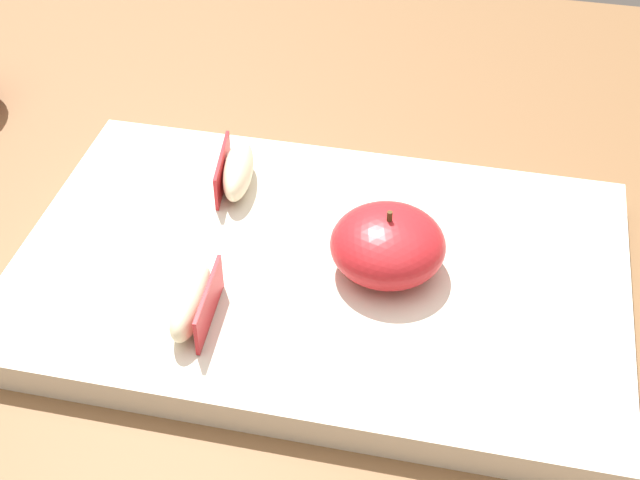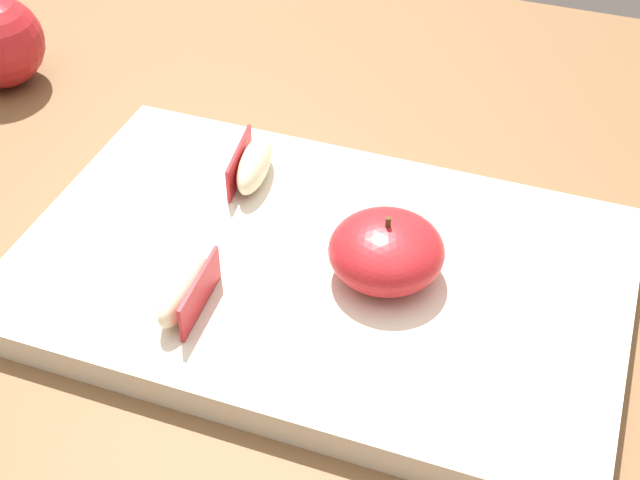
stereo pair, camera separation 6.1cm
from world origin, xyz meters
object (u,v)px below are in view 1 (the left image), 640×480
at_px(apple_half_skin_up, 388,245).
at_px(apple_wedge_near_knife, 192,302).
at_px(cutting_board, 320,273).
at_px(apple_wedge_left, 237,170).

relative_size(apple_half_skin_up, apple_wedge_near_knife, 1.16).
bearing_deg(cutting_board, apple_wedge_near_knife, -134.56).
relative_size(apple_wedge_near_knife, apple_wedge_left, 0.98).
distance_m(cutting_board, apple_half_skin_up, 0.06).
distance_m(apple_half_skin_up, apple_wedge_left, 0.14).
bearing_deg(apple_half_skin_up, apple_wedge_left, 151.79).
distance_m(cutting_board, apple_wedge_near_knife, 0.10).
bearing_deg(apple_half_skin_up, apple_wedge_near_knife, -147.52).
xyz_separation_m(apple_half_skin_up, apple_wedge_near_knife, (-0.11, -0.07, -0.01)).
distance_m(apple_wedge_near_knife, apple_wedge_left, 0.14).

